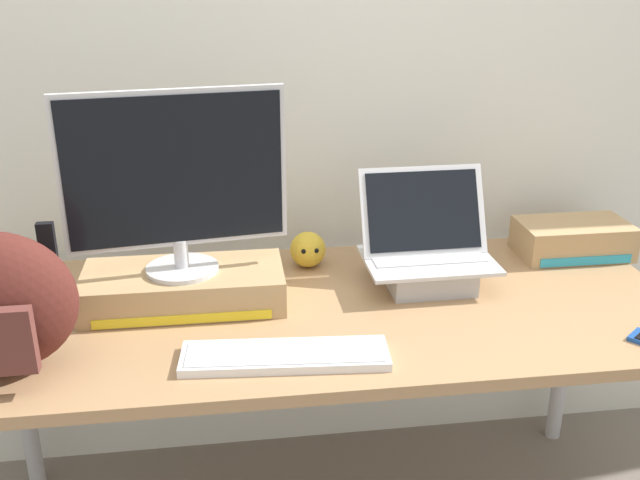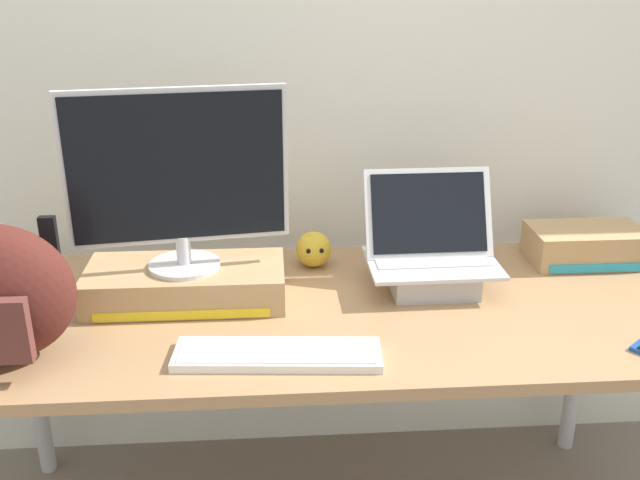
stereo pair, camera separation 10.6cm
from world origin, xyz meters
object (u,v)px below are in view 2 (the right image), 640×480
(toner_box_yellow, at_px, (186,284))
(coffee_mug, at_px, (23,283))
(external_keyboard, at_px, (278,354))
(open_laptop, at_px, (431,264))
(toner_box_cyan, at_px, (585,245))
(desktop_monitor, at_px, (178,177))
(plush_toy, at_px, (314,249))

(toner_box_yellow, bearing_deg, coffee_mug, 176.11)
(external_keyboard, distance_m, coffee_mug, 0.73)
(toner_box_yellow, xyz_separation_m, open_laptop, (0.64, 0.04, 0.02))
(external_keyboard, bearing_deg, toner_box_cyan, 32.67)
(desktop_monitor, height_order, coffee_mug, desktop_monitor)
(external_keyboard, relative_size, coffee_mug, 3.84)
(coffee_mug, relative_size, toner_box_cyan, 0.38)
(desktop_monitor, xyz_separation_m, open_laptop, (0.64, 0.04, -0.26))
(external_keyboard, xyz_separation_m, plush_toy, (0.11, 0.50, 0.04))
(coffee_mug, bearing_deg, open_laptop, 0.58)
(desktop_monitor, xyz_separation_m, plush_toy, (0.34, 0.20, -0.28))
(coffee_mug, bearing_deg, external_keyboard, -27.52)
(toner_box_yellow, xyz_separation_m, coffee_mug, (-0.42, 0.03, 0.00))
(toner_box_yellow, distance_m, plush_toy, 0.39)
(external_keyboard, xyz_separation_m, coffee_mug, (-0.64, 0.34, 0.04))
(open_laptop, relative_size, coffee_mug, 2.85)
(desktop_monitor, height_order, toner_box_cyan, desktop_monitor)
(toner_box_cyan, bearing_deg, toner_box_yellow, -171.18)
(external_keyboard, xyz_separation_m, toner_box_cyan, (0.89, 0.48, 0.04))
(toner_box_yellow, height_order, external_keyboard, toner_box_yellow)
(toner_box_yellow, relative_size, desktop_monitor, 0.94)
(toner_box_yellow, bearing_deg, toner_box_cyan, 8.82)
(open_laptop, bearing_deg, desktop_monitor, -177.24)
(toner_box_yellow, distance_m, toner_box_cyan, 1.14)
(open_laptop, distance_m, external_keyboard, 0.54)
(toner_box_yellow, relative_size, toner_box_cyan, 1.57)
(desktop_monitor, xyz_separation_m, coffee_mug, (-0.42, 0.03, -0.28))
(plush_toy, bearing_deg, coffee_mug, -167.53)
(toner_box_yellow, xyz_separation_m, toner_box_cyan, (1.12, 0.17, 0.00))
(open_laptop, relative_size, toner_box_cyan, 1.08)
(plush_toy, bearing_deg, open_laptop, -27.48)
(desktop_monitor, distance_m, toner_box_cyan, 1.17)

